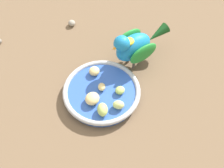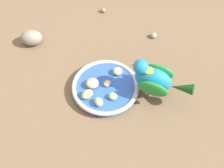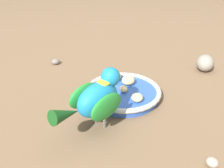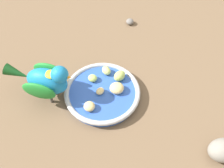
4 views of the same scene
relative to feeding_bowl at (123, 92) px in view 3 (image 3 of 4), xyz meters
name	(u,v)px [view 3 (image 3 of 4)]	position (x,y,z in m)	size (l,w,h in m)	color
ground_plane	(121,95)	(-0.01, 0.01, -0.02)	(4.00, 4.00, 0.00)	brown
feeding_bowl	(123,92)	(0.00, 0.00, 0.00)	(0.21, 0.21, 0.03)	#2D56B7
apple_piece_0	(128,80)	(0.00, 0.04, 0.02)	(0.04, 0.04, 0.03)	#E5C67F
apple_piece_1	(105,80)	(-0.07, 0.01, 0.02)	(0.03, 0.02, 0.02)	#C6D17A
apple_piece_2	(116,76)	(-0.05, 0.05, 0.02)	(0.04, 0.03, 0.03)	#B2CC66
apple_piece_3	(105,89)	(-0.04, -0.03, 0.02)	(0.03, 0.02, 0.02)	#B2CC66
apple_piece_4	(124,89)	(0.00, -0.01, 0.02)	(0.02, 0.02, 0.02)	#E5C67F
apple_piece_5	(137,98)	(0.06, -0.03, 0.02)	(0.03, 0.03, 0.02)	#E5C67F
parrot	(97,98)	(0.01, -0.15, 0.06)	(0.11, 0.20, 0.14)	#59544C
rock_large	(205,63)	(0.16, 0.30, 0.01)	(0.08, 0.06, 0.06)	gray
pebble_1	(212,162)	(0.26, -0.14, -0.01)	(0.02, 0.02, 0.02)	gray
pebble_2	(56,62)	(-0.32, 0.08, -0.01)	(0.03, 0.03, 0.02)	slate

